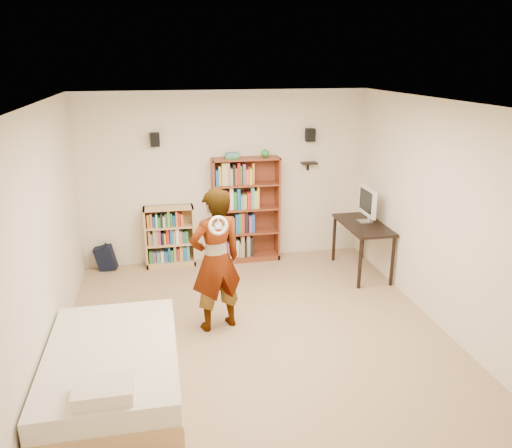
{
  "coord_description": "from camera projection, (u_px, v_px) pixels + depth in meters",
  "views": [
    {
      "loc": [
        -1.04,
        -5.15,
        3.13
      ],
      "look_at": [
        0.12,
        0.6,
        1.19
      ],
      "focal_mm": 35.0,
      "sensor_mm": 36.0,
      "label": 1
    }
  ],
  "objects": [
    {
      "name": "speaker_left",
      "position": [
        155.0,
        140.0,
        7.38
      ],
      "size": [
        0.14,
        0.12,
        0.2
      ],
      "primitive_type": "cube",
      "color": "black",
      "rests_on": "room_shell"
    },
    {
      "name": "wall_shelf",
      "position": [
        309.0,
        163.0,
        7.98
      ],
      "size": [
        0.25,
        0.16,
        0.02
      ],
      "primitive_type": "cube",
      "color": "black",
      "rests_on": "room_shell"
    },
    {
      "name": "daybed",
      "position": [
        112.0,
        364.0,
        4.89
      ],
      "size": [
        1.27,
        1.96,
        0.58
      ],
      "primitive_type": null,
      "color": "white",
      "rests_on": "ground"
    },
    {
      "name": "speaker_right",
      "position": [
        310.0,
        135.0,
        7.83
      ],
      "size": [
        0.14,
        0.12,
        0.2
      ],
      "primitive_type": "cube",
      "color": "black",
      "rests_on": "room_shell"
    },
    {
      "name": "navy_bag",
      "position": [
        106.0,
        258.0,
        7.74
      ],
      "size": [
        0.32,
        0.23,
        0.41
      ],
      "primitive_type": null,
      "rotation": [
        0.0,
        0.0,
        -0.12
      ],
      "color": "black",
      "rests_on": "ground"
    },
    {
      "name": "person",
      "position": [
        216.0,
        260.0,
        5.87
      ],
      "size": [
        0.74,
        0.59,
        1.76
      ],
      "primitive_type": "imported",
      "rotation": [
        0.0,
        0.0,
        3.45
      ],
      "color": "black",
      "rests_on": "ground"
    },
    {
      "name": "computer_desk",
      "position": [
        362.0,
        248.0,
        7.6
      ],
      "size": [
        0.58,
        1.16,
        0.79
      ],
      "primitive_type": null,
      "color": "black",
      "rests_on": "ground"
    },
    {
      "name": "tall_bookshelf",
      "position": [
        246.0,
        210.0,
        7.94
      ],
      "size": [
        1.06,
        0.31,
        1.69
      ],
      "primitive_type": null,
      "color": "brown",
      "rests_on": "ground"
    },
    {
      "name": "room_shell",
      "position": [
        256.0,
        192.0,
        5.42
      ],
      "size": [
        4.52,
        5.02,
        2.71
      ],
      "color": "beige",
      "rests_on": "ground"
    },
    {
      "name": "ground",
      "position": [
        256.0,
        334.0,
        5.97
      ],
      "size": [
        4.5,
        5.0,
        0.01
      ],
      "primitive_type": "cube",
      "color": "tan",
      "rests_on": "ground"
    },
    {
      "name": "low_bookshelf",
      "position": [
        170.0,
        236.0,
        7.84
      ],
      "size": [
        0.77,
        0.29,
        0.96
      ],
      "primitive_type": null,
      "color": "tan",
      "rests_on": "ground"
    },
    {
      "name": "crown_molding",
      "position": [
        256.0,
        106.0,
        5.13
      ],
      "size": [
        4.5,
        5.0,
        0.06
      ],
      "color": "silver",
      "rests_on": "room_shell"
    },
    {
      "name": "wii_wheel",
      "position": [
        218.0,
        225.0,
        5.4
      ],
      "size": [
        0.22,
        0.08,
        0.22
      ],
      "primitive_type": "torus",
      "rotation": [
        1.36,
        0.0,
        0.0
      ],
      "color": "silver",
      "rests_on": "person"
    },
    {
      "name": "imac",
      "position": [
        366.0,
        205.0,
        7.47
      ],
      "size": [
        0.19,
        0.55,
        0.54
      ],
      "primitive_type": null,
      "rotation": [
        0.0,
        0.0,
        0.16
      ],
      "color": "silver",
      "rests_on": "computer_desk"
    }
  ]
}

